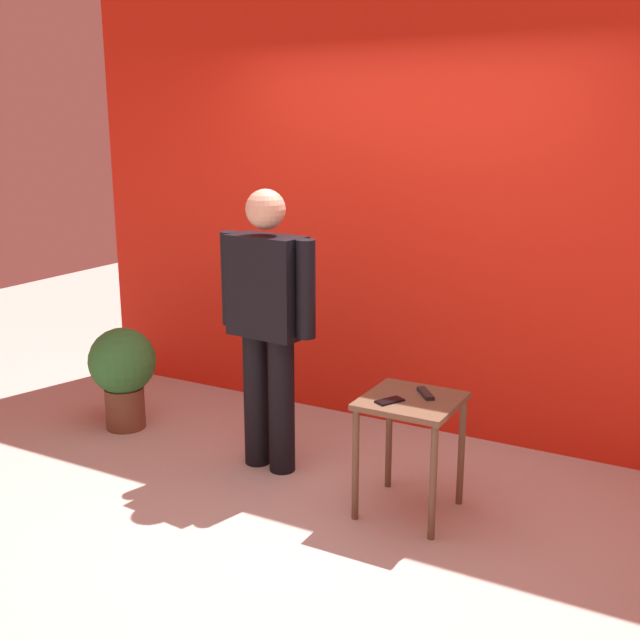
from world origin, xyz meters
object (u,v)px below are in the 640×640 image
(tv_remote, at_px, (425,393))
(cell_phone, at_px, (390,401))
(potted_plant, at_px, (123,370))
(standing_person, at_px, (268,317))
(side_table, at_px, (411,419))

(tv_remote, bearing_deg, cell_phone, -163.01)
(tv_remote, relative_size, potted_plant, 0.25)
(standing_person, xyz_separation_m, tv_remote, (0.98, -0.04, -0.28))
(standing_person, bearing_deg, cell_phone, -13.97)
(standing_person, distance_m, potted_plant, 1.28)
(standing_person, relative_size, potted_plant, 2.39)
(side_table, height_order, tv_remote, tv_remote)
(standing_person, bearing_deg, potted_plant, 177.84)
(standing_person, height_order, tv_remote, standing_person)
(side_table, distance_m, potted_plant, 2.12)
(cell_phone, bearing_deg, tv_remote, 83.38)
(potted_plant, bearing_deg, tv_remote, -2.15)
(standing_person, xyz_separation_m, side_table, (0.94, -0.11, -0.40))
(side_table, bearing_deg, tv_remote, 59.16)
(side_table, relative_size, cell_phone, 4.39)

